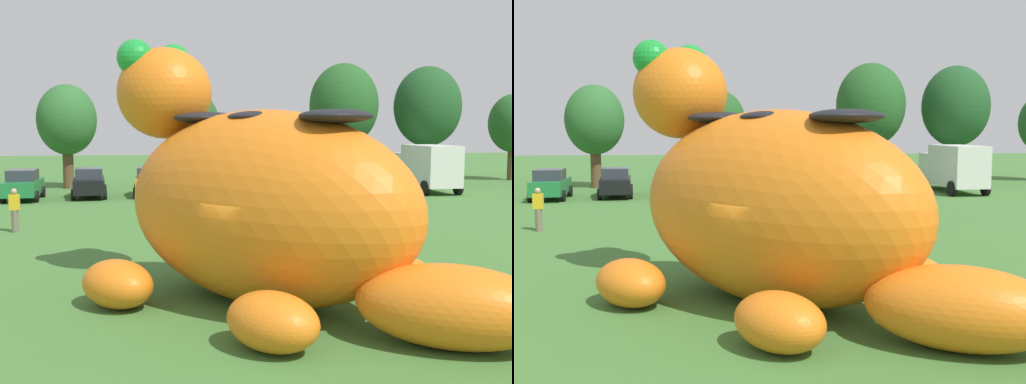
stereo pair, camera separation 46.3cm
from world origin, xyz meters
TOP-DOWN VIEW (x-y plane):
  - ground_plane at (0.00, 0.00)m, footprint 160.00×160.00m
  - giant_inflatable_creature at (0.30, 0.78)m, footprint 11.09×9.57m
  - car_green at (-9.66, 22.91)m, footprint 2.08×4.17m
  - car_black at (-6.15, 23.63)m, footprint 2.23×4.24m
  - car_orange at (-2.68, 24.02)m, footprint 2.00×4.13m
  - car_red at (1.26, 22.83)m, footprint 1.99×4.12m
  - car_blue at (4.75, 23.62)m, footprint 2.01×4.14m
  - car_white at (8.19, 23.89)m, footprint 2.01×4.14m
  - box_truck at (14.61, 24.04)m, footprint 2.38×6.40m
  - tree_mid_left at (-8.15, 29.56)m, footprint 3.89×3.89m
  - tree_centre_left at (0.27, 32.10)m, footprint 3.79×3.79m
  - tree_centre at (10.56, 28.74)m, footprint 4.77×4.77m
  - tree_centre_right at (16.72, 28.81)m, footprint 4.71×4.71m
  - spectator_mid_field at (-7.64, 11.75)m, footprint 0.38×0.26m

SIDE VIEW (x-z plane):
  - ground_plane at x=0.00m, z-range 0.00..0.00m
  - spectator_mid_field at x=-7.64m, z-range 0.00..1.71m
  - car_green at x=-9.66m, z-range 0.00..1.72m
  - car_black at x=-6.15m, z-range 0.00..1.72m
  - car_orange at x=-2.68m, z-range 0.00..1.72m
  - car_red at x=1.26m, z-range 0.00..1.72m
  - car_blue at x=4.75m, z-range 0.00..1.72m
  - car_white at x=8.19m, z-range 0.00..1.72m
  - box_truck at x=14.61m, z-range 0.13..3.08m
  - giant_inflatable_creature at x=0.30m, z-range -0.84..5.44m
  - tree_centre_left at x=0.27m, z-range 1.04..7.76m
  - tree_mid_left at x=-8.15m, z-range 1.06..7.96m
  - tree_centre_right at x=16.72m, z-range 1.29..9.65m
  - tree_centre at x=10.56m, z-range 1.30..9.76m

